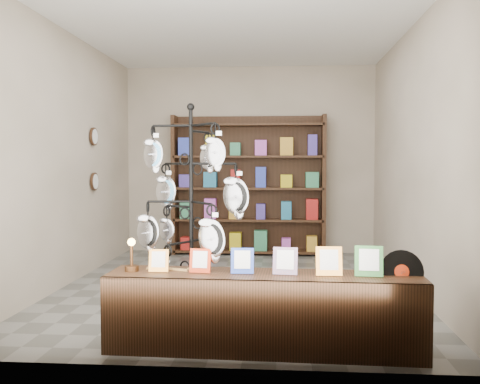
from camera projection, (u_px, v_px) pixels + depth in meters
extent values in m
plane|color=slate|center=(236.00, 287.00, 6.25)|extent=(5.00, 5.00, 0.00)
plane|color=#C5B39E|center=(249.00, 160.00, 8.66)|extent=(4.00, 0.00, 4.00)
plane|color=#C5B39E|center=(204.00, 154.00, 3.68)|extent=(4.00, 0.00, 4.00)
plane|color=#C5B39E|center=(68.00, 158.00, 6.33)|extent=(0.00, 5.00, 5.00)
plane|color=#C5B39E|center=(413.00, 158.00, 6.01)|extent=(0.00, 5.00, 5.00)
plane|color=white|center=(236.00, 27.00, 6.09)|extent=(5.00, 5.00, 0.00)
cylinder|color=black|center=(192.00, 333.00, 4.49)|extent=(0.52, 0.52, 0.03)
cylinder|color=black|center=(191.00, 223.00, 4.44)|extent=(0.04, 0.04, 1.89)
sphere|color=black|center=(191.00, 107.00, 4.39)|extent=(0.06, 0.06, 0.06)
ellipsoid|color=silver|center=(204.00, 261.00, 4.63)|extent=(0.10, 0.07, 0.20)
cube|color=tan|center=(168.00, 269.00, 4.25)|extent=(0.34, 0.13, 0.04)
cube|color=black|center=(264.00, 312.00, 4.11)|extent=(2.42, 0.56, 0.59)
cube|color=#F29938|center=(159.00, 261.00, 4.17)|extent=(0.15, 0.06, 0.18)
cube|color=red|center=(200.00, 261.00, 4.14)|extent=(0.17, 0.06, 0.19)
cube|color=#263FA5|center=(242.00, 261.00, 4.10)|extent=(0.18, 0.06, 0.20)
cube|color=#E54C33|center=(285.00, 261.00, 4.07)|extent=(0.19, 0.07, 0.21)
cube|color=#F29938|center=(329.00, 261.00, 4.03)|extent=(0.20, 0.07, 0.22)
cube|color=#337233|center=(369.00, 261.00, 4.00)|extent=(0.21, 0.07, 0.23)
cylinder|color=black|center=(402.00, 272.00, 4.03)|extent=(0.33, 0.08, 0.32)
cylinder|color=red|center=(402.00, 272.00, 4.03)|extent=(0.11, 0.03, 0.11)
cylinder|color=#472914|center=(132.00, 268.00, 4.20)|extent=(0.11, 0.11, 0.04)
cylinder|color=#472914|center=(132.00, 256.00, 4.20)|extent=(0.02, 0.02, 0.15)
sphere|color=#FFBF59|center=(131.00, 242.00, 4.19)|extent=(0.06, 0.06, 0.06)
cube|color=black|center=(249.00, 185.00, 8.62)|extent=(2.40, 0.04, 2.20)
cube|color=black|center=(175.00, 185.00, 8.55)|extent=(0.06, 0.36, 2.20)
cube|color=black|center=(323.00, 185.00, 8.37)|extent=(0.06, 0.36, 2.20)
cube|color=black|center=(248.00, 251.00, 8.52)|extent=(2.36, 0.36, 0.04)
cube|color=black|center=(248.00, 220.00, 8.49)|extent=(2.36, 0.36, 0.03)
cube|color=black|center=(248.00, 188.00, 8.46)|extent=(2.36, 0.36, 0.04)
cube|color=black|center=(248.00, 157.00, 8.44)|extent=(2.36, 0.36, 0.04)
cube|color=black|center=(248.00, 125.00, 8.41)|extent=(2.36, 0.36, 0.04)
cylinder|color=black|center=(94.00, 137.00, 7.11)|extent=(0.03, 0.24, 0.24)
cylinder|color=black|center=(94.00, 182.00, 7.14)|extent=(0.03, 0.24, 0.24)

